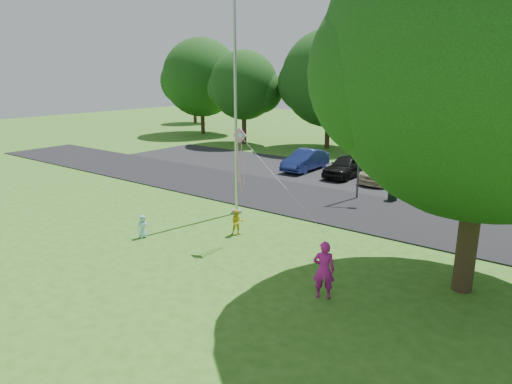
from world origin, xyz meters
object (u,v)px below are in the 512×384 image
Objects in this scene: flagpole at (236,128)px; kite at (241,148)px; child_blue at (143,226)px; street_lamp at (364,139)px; trash_can at (393,194)px; woman at (324,270)px; child_yellow at (237,222)px; big_tree at (486,64)px.

kite is (2.83, -3.09, -0.24)m from flagpole.
child_blue is 0.19× the size of kite.
trash_can is (1.53, 0.61, -2.90)m from street_lamp.
flagpole is at bearing 127.99° from kite.
child_blue is (-6.25, -11.70, 0.06)m from trash_can.
woman is 1.90× the size of child_blue.
child_blue is (-2.94, -2.64, -0.07)m from child_yellow.
child_blue is (-11.79, -3.00, -6.48)m from big_tree.
trash_can is at bearing -105.77° from woman.
child_blue is at bearing -27.49° from woman.
child_blue is at bearing -100.75° from flagpole.
woman is 0.35× the size of kite.
trash_can is 12.01m from woman.
kite is at bearing -118.99° from street_lamp.
big_tree reaches higher than street_lamp.
kite is (0.84, -0.72, 3.36)m from child_yellow.
flagpole is at bearing -60.60° from woman.
big_tree reaches higher than trash_can.
child_yellow is 0.21× the size of kite.
trash_can is 12.22m from big_tree.
kite is at bearing -104.14° from trash_can.
street_lamp is at bearing -158.15° from trash_can.
woman is (-3.19, -3.06, -6.04)m from big_tree.
flagpole is 11.37m from big_tree.
kite is (-8.00, -1.08, -3.04)m from big_tree.
flagpole is at bearing -128.35° from trash_can.
big_tree is at bearing 3.11° from kite.
flagpole reaches higher than trash_can.
street_lamp is 0.46× the size of big_tree.
big_tree is (7.07, -8.09, 3.64)m from street_lamp.
kite is at bearing -83.97° from child_yellow.
trash_can is 0.07× the size of big_tree.
big_tree reaches higher than kite.
kite is (-2.47, -9.79, 3.50)m from trash_can.
street_lamp is 4.93× the size of child_yellow.
street_lamp is 1.06× the size of kite.
street_lamp is at bearing 131.12° from big_tree.
woman reaches higher than trash_can.
street_lamp reaches higher than child_yellow.
big_tree is at bearing -72.03° from street_lamp.
flagpole is 7.21m from street_lamp.
flagpole is 0.84× the size of big_tree.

